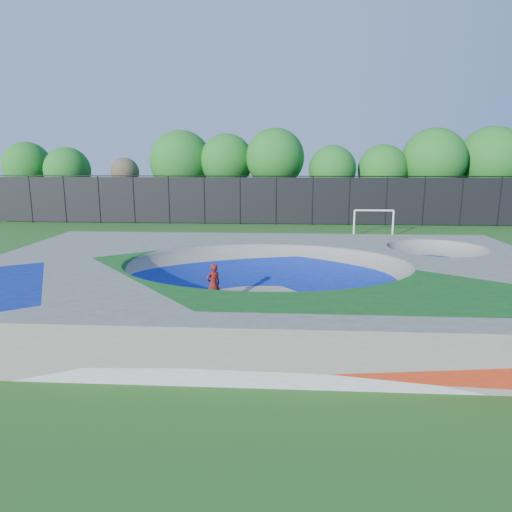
{
  "coord_description": "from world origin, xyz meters",
  "views": [
    {
      "loc": [
        0.62,
        -16.92,
        5.32
      ],
      "look_at": [
        -0.58,
        3.0,
        1.1
      ],
      "focal_mm": 32.0,
      "sensor_mm": 36.0,
      "label": 1
    }
  ],
  "objects": [
    {
      "name": "ground",
      "position": [
        0.0,
        0.0,
        0.0
      ],
      "size": [
        120.0,
        120.0,
        0.0
      ],
      "primitive_type": "plane",
      "color": "#1F5317",
      "rests_on": "ground"
    },
    {
      "name": "skater",
      "position": [
        -1.95,
        -0.67,
        0.78
      ],
      "size": [
        0.68,
        0.64,
        1.56
      ],
      "primitive_type": "imported",
      "rotation": [
        0.0,
        0.0,
        3.78
      ],
      "color": "red",
      "rests_on": "ground"
    },
    {
      "name": "skateboard",
      "position": [
        -1.95,
        -0.67,
        0.03
      ],
      "size": [
        0.77,
        0.63,
        0.05
      ],
      "primitive_type": "cube",
      "rotation": [
        0.0,
        0.0,
        0.61
      ],
      "color": "black",
      "rests_on": "ground"
    },
    {
      "name": "skate_deck",
      "position": [
        0.0,
        0.0,
        0.75
      ],
      "size": [
        22.0,
        14.0,
        1.5
      ],
      "primitive_type": "cube",
      "color": "gray",
      "rests_on": "ground"
    },
    {
      "name": "fence",
      "position": [
        0.0,
        21.0,
        2.1
      ],
      "size": [
        48.09,
        0.09,
        4.04
      ],
      "color": "black",
      "rests_on": "ground"
    },
    {
      "name": "soccer_goal",
      "position": [
        7.01,
        15.63,
        1.3
      ],
      "size": [
        2.84,
        0.12,
        1.88
      ],
      "color": "white",
      "rests_on": "ground"
    },
    {
      "name": "treeline",
      "position": [
        3.53,
        26.24,
        5.09
      ],
      "size": [
        52.82,
        7.3,
        8.31
      ],
      "color": "#4A3025",
      "rests_on": "ground"
    }
  ]
}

